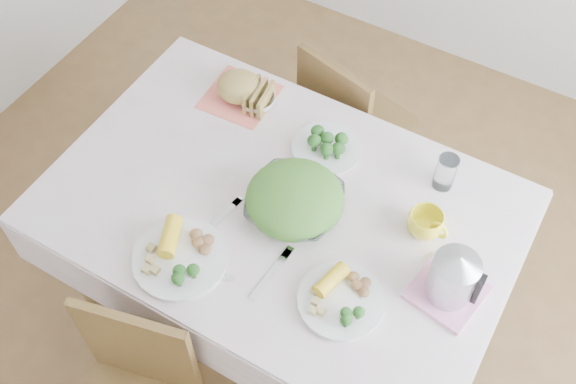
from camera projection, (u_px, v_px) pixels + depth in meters
The scene contains 18 objects.
floor at pixel (281, 309), 2.80m from camera, with size 3.60×3.60×0.00m, color brown.
dining_table at pixel (281, 264), 2.49m from camera, with size 1.40×0.90×0.75m, color brown.
tablecloth at pixel (280, 205), 2.18m from camera, with size 1.50×1.00×0.01m, color silver.
chair_far at pixel (357, 112), 2.82m from camera, with size 0.38×0.38×0.83m, color brown.
salad_bowl at pixel (295, 204), 2.14m from camera, with size 0.29×0.29×0.07m, color white.
dinner_plate_left at pixel (180, 259), 2.05m from camera, with size 0.29×0.29×0.02m, color white.
dinner_plate_right at pixel (341, 300), 1.97m from camera, with size 0.26×0.26×0.02m, color white.
broccoli_plate at pixel (326, 149), 2.30m from camera, with size 0.24×0.24×0.02m, color beige.
napkin at pixel (240, 97), 2.46m from camera, with size 0.24×0.24×0.00m, color #E86C58.
bread_loaf at pixel (239, 86), 2.41m from camera, with size 0.16×0.16×0.10m, color olive.
fruit_bowl at pixel (257, 100), 2.42m from camera, with size 0.13×0.13×0.04m, color white.
yellow_mug at pixel (425, 224), 2.08m from camera, with size 0.11×0.11×0.09m, color yellow.
glass_tumbler at pixel (446, 172), 2.17m from camera, with size 0.07×0.07×0.13m, color white.
pink_tray at pixel (447, 292), 1.99m from camera, with size 0.20×0.20×0.02m, color pink.
electric_kettle at pixel (454, 273), 1.89m from camera, with size 0.14×0.14×0.19m, color #B2B5BA.
fork_left at pixel (220, 218), 2.15m from camera, with size 0.02×0.19×0.00m, color silver.
fork_right at pixel (271, 274), 2.03m from camera, with size 0.02×0.21×0.00m, color silver.
knife at pixel (201, 274), 2.03m from camera, with size 0.02×0.20×0.00m, color silver.
Camera 1 is at (0.65, -1.07, 2.55)m, focal length 42.00 mm.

